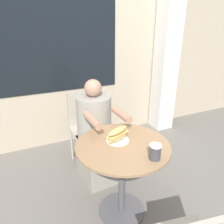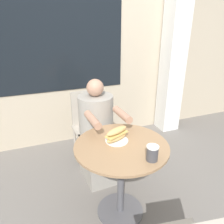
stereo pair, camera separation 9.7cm
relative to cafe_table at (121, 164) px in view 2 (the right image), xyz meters
The scene contains 8 objects.
ground_plane 0.53m from the cafe_table, ahead, with size 8.00×8.00×0.00m, color slate.
storefront_wall 1.75m from the cafe_table, 90.17° to the left, with size 8.00×0.09×2.80m.
lattice_pillar 2.01m from the cafe_table, 43.88° to the left, with size 0.28×0.28×2.40m.
cafe_table is the anchor object (origin of this frame).
diner_chair 0.92m from the cafe_table, 91.98° to the left, with size 0.40×0.40×0.87m.
seated_diner 0.57m from the cafe_table, 92.56° to the left, with size 0.38×0.65×1.10m.
sandwich_on_plate 0.25m from the cafe_table, 100.34° to the left, with size 0.23×0.19×0.12m.
drink_cup 0.38m from the cafe_table, 65.22° to the right, with size 0.09×0.09×0.11m.
Camera 2 is at (-0.60, -1.38, 1.64)m, focal length 35.00 mm.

